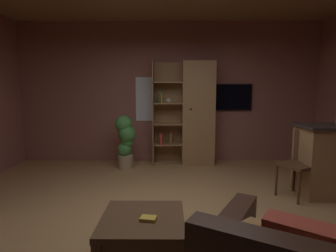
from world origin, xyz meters
TOP-DOWN VIEW (x-y plane):
  - floor at (0.00, 0.00)m, footprint 6.12×5.62m
  - wall_back at (0.00, 2.84)m, footprint 6.24×0.06m
  - window_pane_back at (-0.31, 2.81)m, footprint 0.74×0.01m
  - bookshelf_cabinet at (0.50, 2.57)m, footprint 1.22×0.41m
  - coffee_table at (-0.20, -0.77)m, footprint 0.67×0.67m
  - table_book_0 at (-0.15, -0.82)m, footprint 0.14×0.11m
  - dining_chair at (1.84, 0.82)m, footprint 0.57×0.57m
  - potted_floor_plant at (-0.82, 2.23)m, footprint 0.40×0.36m
  - wall_mounted_tv at (1.23, 2.78)m, footprint 0.96×0.06m

SIDE VIEW (x-z plane):
  - floor at x=0.00m, z-range -0.02..0.00m
  - coffee_table at x=-0.20m, z-range 0.14..0.60m
  - table_book_0 at x=-0.15m, z-range 0.46..0.48m
  - dining_chair at x=1.84m, z-range 0.07..0.99m
  - potted_floor_plant at x=-0.82m, z-range 0.06..1.07m
  - bookshelf_cabinet at x=0.50m, z-range -0.01..2.03m
  - window_pane_back at x=-0.31m, z-range 0.85..1.75m
  - wall_mounted_tv at x=1.23m, z-range 1.07..1.61m
  - wall_back at x=0.00m, z-range 0.00..2.86m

